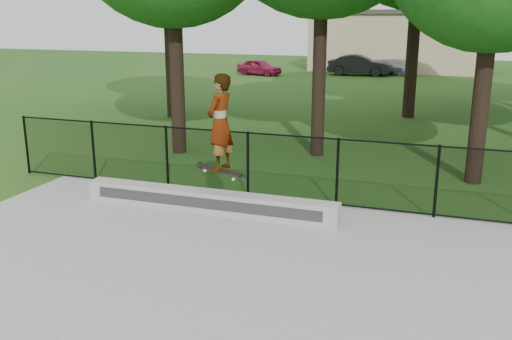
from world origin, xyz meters
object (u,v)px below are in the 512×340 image
object	(u,v)px
car_a	(259,67)
car_b	(359,65)
skater_airborne	(220,124)
car_c	(390,67)
grind_ledge	(208,201)

from	to	relation	value
car_a	car_b	distance (m)	6.72
car_a	skater_airborne	world-z (taller)	skater_airborne
car_c	skater_airborne	world-z (taller)	skater_airborne
grind_ledge	car_b	size ratio (longest dim) A/B	1.47
skater_airborne	grind_ledge	bearing A→B (deg)	148.04
grind_ledge	car_c	size ratio (longest dim) A/B	1.69
car_b	skater_airborne	bearing A→B (deg)	-179.53
grind_ledge	car_a	distance (m)	27.84
car_b	grind_ledge	bearing A→B (deg)	179.68
car_a	car_b	bearing A→B (deg)	-57.50
car_a	car_b	size ratio (longest dim) A/B	0.83
car_a	car_c	size ratio (longest dim) A/B	0.96
skater_airborne	car_c	bearing A→B (deg)	90.19
car_b	car_c	distance (m)	2.35
car_a	car_c	xyz separation A→B (m)	(8.29, 3.41, -0.02)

